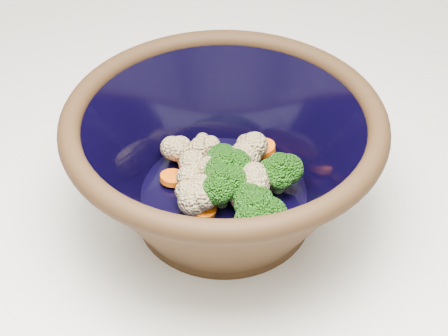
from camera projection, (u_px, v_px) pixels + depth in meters
mixing_bowl at (224, 158)px, 0.60m from camera, size 0.34×0.34×0.13m
vegetable_pile at (231, 180)px, 0.61m from camera, size 0.14×0.16×0.06m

